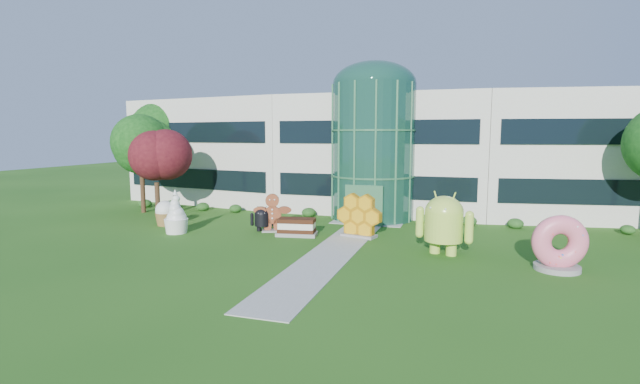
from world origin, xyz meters
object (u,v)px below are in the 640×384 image
(android_green, at_px, (444,220))
(gingerbread, at_px, (272,212))
(donut, at_px, (558,242))
(android_black, at_px, (262,217))

(android_green, distance_m, gingerbread, 11.10)
(gingerbread, bearing_deg, donut, -34.56)
(android_green, height_order, donut, android_green)
(android_green, relative_size, donut, 1.38)
(android_black, xyz_separation_m, donut, (16.58, -3.81, 0.41))
(donut, bearing_deg, android_green, 154.20)
(android_green, xyz_separation_m, android_black, (-11.43, 2.45, -0.91))
(android_green, relative_size, android_black, 2.02)
(android_black, height_order, donut, donut)
(android_black, bearing_deg, android_green, -31.09)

